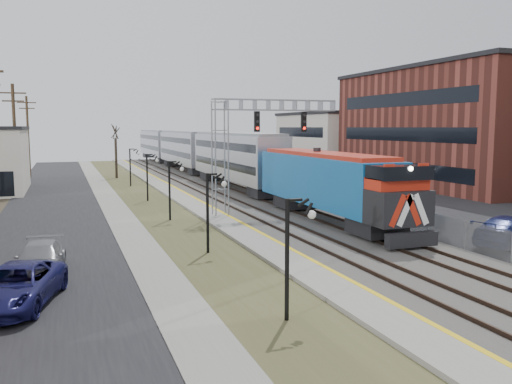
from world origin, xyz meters
name	(u,v)px	position (x,y,z in m)	size (l,w,h in m)	color
street_west	(52,211)	(-11.50, 35.00, 0.02)	(7.00, 120.00, 0.04)	black
sidewalk	(114,208)	(-7.00, 35.00, 0.04)	(2.00, 120.00, 0.08)	gray
grass_median	(153,206)	(-4.00, 35.00, 0.03)	(4.00, 120.00, 0.06)	#444A27
platform	(191,203)	(-1.00, 35.00, 0.12)	(2.00, 120.00, 0.24)	gray
ballast_bed	(249,201)	(4.00, 35.00, 0.10)	(8.00, 120.00, 0.20)	#595651
parking_lot	(374,196)	(16.00, 35.00, 0.02)	(16.00, 120.00, 0.04)	black
platform_edge	(201,201)	(-0.12, 35.00, 0.24)	(0.24, 120.00, 0.01)	gold
track_near	(226,200)	(2.00, 35.00, 0.28)	(1.58, 120.00, 0.15)	#2D2119
track_far	(266,198)	(5.50, 35.00, 0.28)	(1.58, 120.00, 0.15)	#2D2119
train	(198,154)	(5.50, 59.08, 2.92)	(3.00, 85.85, 5.33)	#135CA1
signal_gantry	(244,136)	(1.22, 27.99, 5.59)	(9.00, 1.07, 8.15)	gray
lampposts	(206,213)	(-4.00, 18.29, 2.00)	(0.14, 62.14, 4.00)	black
fence	(295,190)	(8.20, 35.00, 0.80)	(0.04, 120.00, 1.60)	gray
bare_trees	(36,172)	(-12.66, 38.91, 2.70)	(12.30, 42.30, 5.95)	#382D23
car_lot_d	(512,232)	(11.36, 14.18, 0.80)	(2.24, 5.52, 1.60)	navy
car_lot_e	(378,203)	(11.17, 26.64, 0.68)	(1.60, 3.97, 1.35)	slate
car_lot_f	(324,190)	(10.90, 34.98, 0.74)	(1.56, 4.47, 1.47)	#0C3D14
car_street_a	(16,287)	(-12.29, 12.49, 0.72)	(2.38, 5.15, 1.43)	#181753
car_street_b	(40,260)	(-11.67, 16.52, 0.67)	(1.87, 4.60, 1.33)	gray
car_lot_g	(274,178)	(11.06, 47.16, 0.74)	(1.57, 4.51, 1.48)	slate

